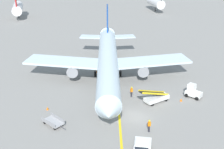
% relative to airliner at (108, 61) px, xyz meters
% --- Properties ---
extents(ground_plane, '(300.00, 300.00, 0.00)m').
position_rel_airliner_xyz_m(ground_plane, '(0.96, -12.46, -3.42)').
color(ground_plane, gray).
extents(taxi_line_yellow, '(17.24, 78.25, 0.01)m').
position_rel_airliner_xyz_m(taxi_line_yellow, '(-0.12, -7.46, -3.41)').
color(taxi_line_yellow, yellow).
rests_on(taxi_line_yellow, ground).
extents(airliner, '(27.98, 35.08, 10.10)m').
position_rel_airliner_xyz_m(airliner, '(0.00, 0.00, 0.00)').
color(airliner, silver).
rests_on(airliner, ground).
extents(pushback_tug, '(3.13, 4.05, 2.20)m').
position_rel_airliner_xyz_m(pushback_tug, '(-0.77, -20.63, -2.42)').
color(pushback_tug, silver).
rests_on(pushback_tug, ground).
extents(baggage_tug_near_wing, '(2.51, 2.69, 2.10)m').
position_rel_airliner_xyz_m(baggage_tug_near_wing, '(11.14, -9.13, -2.49)').
color(baggage_tug_near_wing, silver).
rests_on(baggage_tug_near_wing, ground).
extents(belt_loader_forward_hold, '(5.14, 2.85, 2.59)m').
position_rel_airliner_xyz_m(belt_loader_forward_hold, '(5.16, -9.31, -2.64)').
color(belt_loader_forward_hold, silver).
rests_on(belt_loader_forward_hold, ground).
extents(baggage_cart_loaded, '(2.87, 3.56, 0.94)m').
position_rel_airliner_xyz_m(baggage_cart_loaded, '(-9.91, -12.12, -2.95)').
color(baggage_cart_loaded, '#A5A5A8').
rests_on(baggage_cart_loaded, ground).
extents(ground_crew_marshaller, '(0.36, 0.24, 1.70)m').
position_rel_airliner_xyz_m(ground_crew_marshaller, '(1.55, -16.41, -2.51)').
color(ground_crew_marshaller, '#26262D').
rests_on(ground_crew_marshaller, ground).
extents(ground_crew_wing_walker, '(0.36, 0.24, 1.70)m').
position_rel_airliner_xyz_m(ground_crew_wing_walker, '(2.13, -6.93, -2.51)').
color(ground_crew_wing_walker, '#26262D').
rests_on(ground_crew_wing_walker, ground).
extents(safety_cone_nose_left, '(0.36, 0.36, 0.44)m').
position_rel_airliner_xyz_m(safety_cone_nose_left, '(-1.39, 3.58, -3.20)').
color(safety_cone_nose_left, orange).
rests_on(safety_cone_nose_left, ground).
extents(safety_cone_nose_right, '(0.36, 0.36, 0.44)m').
position_rel_airliner_xyz_m(safety_cone_nose_right, '(8.90, -9.94, -3.20)').
color(safety_cone_nose_right, orange).
rests_on(safety_cone_nose_right, ground).
extents(safety_cone_wingtip_left, '(0.36, 0.36, 0.44)m').
position_rel_airliner_xyz_m(safety_cone_wingtip_left, '(-10.50, -7.98, -3.20)').
color(safety_cone_wingtip_left, orange).
rests_on(safety_cone_wingtip_left, ground).
extents(safety_cone_wingtip_right, '(0.36, 0.36, 0.44)m').
position_rel_airliner_xyz_m(safety_cone_wingtip_right, '(0.38, 4.44, -3.20)').
color(safety_cone_wingtip_right, orange).
rests_on(safety_cone_wingtip_right, ground).
extents(distant_aircraft_mid_left, '(3.00, 10.10, 8.80)m').
position_rel_airliner_xyz_m(distant_aircraft_mid_left, '(-17.06, 52.20, -0.20)').
color(distant_aircraft_mid_left, silver).
rests_on(distant_aircraft_mid_left, ground).
extents(distant_aircraft_mid_right, '(3.00, 10.10, 8.80)m').
position_rel_airliner_xyz_m(distant_aircraft_mid_right, '(28.31, 52.06, -0.20)').
color(distant_aircraft_mid_right, silver).
rests_on(distant_aircraft_mid_right, ground).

